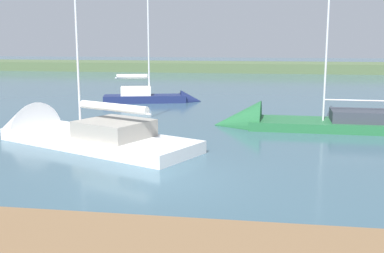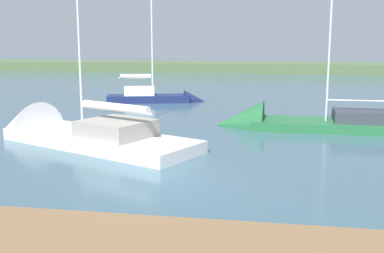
# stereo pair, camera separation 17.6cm
# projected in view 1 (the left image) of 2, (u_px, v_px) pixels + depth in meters

# --- Properties ---
(ground_plane) EXTENTS (200.00, 200.00, 0.00)m
(ground_plane) POSITION_uv_depth(u_px,v_px,m) (155.00, 179.00, 14.71)
(ground_plane) COLOR #385666
(far_shoreline) EXTENTS (180.00, 8.00, 2.40)m
(far_shoreline) POSITION_uv_depth(u_px,v_px,m) (242.00, 71.00, 64.12)
(far_shoreline) COLOR #4C603D
(far_shoreline) RESTS_ON ground_plane
(dock_pier) EXTENTS (26.32, 2.58, 0.58)m
(dock_pier) POSITION_uv_depth(u_px,v_px,m) (84.00, 251.00, 9.06)
(dock_pier) COLOR brown
(dock_pier) RESTS_ON ground_plane
(sailboat_near_dock) EXTENTS (10.87, 7.14, 12.52)m
(sailboat_near_dock) POSITION_uv_depth(u_px,v_px,m) (60.00, 136.00, 20.51)
(sailboat_near_dock) COLOR white
(sailboat_near_dock) RESTS_ON ground_plane
(sailboat_mid_channel) EXTENTS (10.61, 2.88, 10.84)m
(sailboat_mid_channel) POSITION_uv_depth(u_px,v_px,m) (300.00, 126.00, 23.11)
(sailboat_mid_channel) COLOR #236638
(sailboat_mid_channel) RESTS_ON ground_plane
(sailboat_far_left) EXTENTS (6.83, 3.18, 8.67)m
(sailboat_far_left) POSITION_uv_depth(u_px,v_px,m) (156.00, 100.00, 32.75)
(sailboat_far_left) COLOR navy
(sailboat_far_left) RESTS_ON ground_plane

